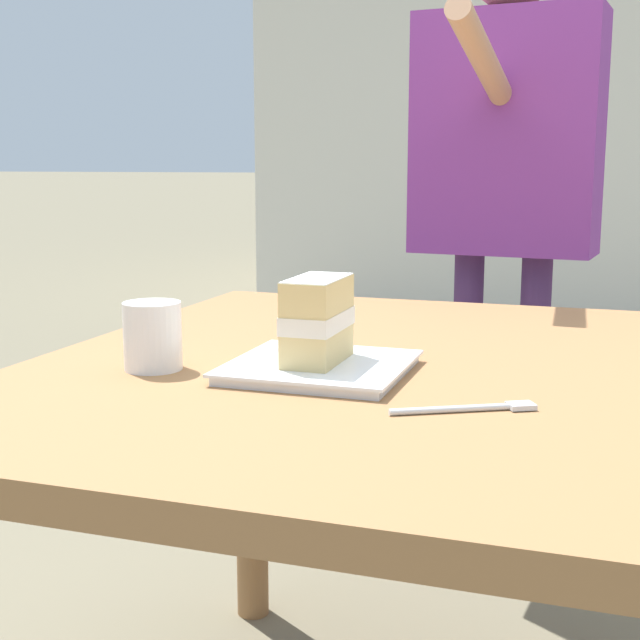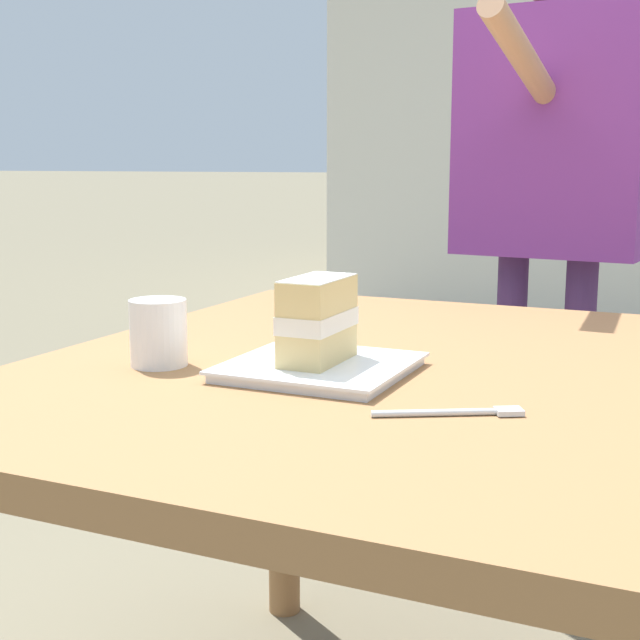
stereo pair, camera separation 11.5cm
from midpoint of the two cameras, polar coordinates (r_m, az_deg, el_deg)
patio_table at (r=1.25m, az=3.68°, el=-7.26°), size 1.13×1.07×0.72m
dessert_plate at (r=1.17m, az=-2.83°, el=-3.14°), size 0.23×0.23×0.02m
cake_slice at (r=1.15m, az=-3.04°, el=-0.02°), size 0.13×0.07×0.11m
dessert_fork at (r=1.00m, az=6.69°, el=-5.77°), size 0.10×0.16×0.01m
coffee_cup at (r=1.21m, az=-13.54°, el=-0.98°), size 0.08×0.08×0.09m
diner_person at (r=2.12m, az=10.54°, el=11.10°), size 0.57×0.44×1.55m
patio_building at (r=7.16m, az=16.59°, el=12.38°), size 4.08×3.83×2.64m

